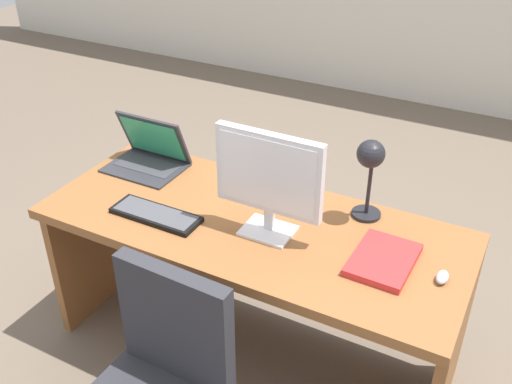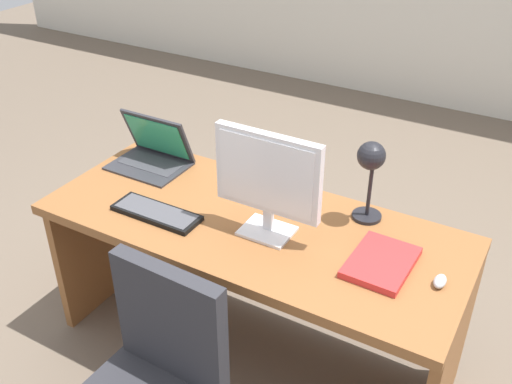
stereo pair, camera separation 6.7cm
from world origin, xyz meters
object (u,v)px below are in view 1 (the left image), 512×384
mouse (442,277)px  book (383,260)px  desk_lamp (370,164)px  laptop (150,151)px  keyboard (156,215)px  desk (257,254)px  monitor (269,177)px

mouse → book: (-0.21, 0.00, -0.00)m
desk_lamp → book: size_ratio=1.19×
desk_lamp → laptop: bearing=-178.0°
laptop → desk_lamp: bearing=2.0°
desk_lamp → book: desk_lamp is taller
keyboard → book: (0.91, 0.14, 0.00)m
laptop → keyboard: bearing=-51.1°
mouse → book: 0.21m
desk_lamp → keyboard: bearing=-152.8°
laptop → desk: bearing=-13.3°
keyboard → desk: bearing=28.9°
book → desk_lamp: bearing=122.7°
laptop → desk_lamp: desk_lamp is taller
laptop → mouse: bearing=-8.5°
desk → book: 0.59m
desk → mouse: bearing=-4.2°
monitor → keyboard: (-0.45, -0.12, -0.24)m
desk → laptop: size_ratio=4.99×
mouse → desk: bearing=175.8°
monitor → keyboard: bearing=-165.3°
desk → laptop: bearing=166.7°
monitor → mouse: 0.71m
mouse → book: mouse is taller
desk → keyboard: 0.46m
book → monitor: bearing=-176.7°
monitor → laptop: 0.79m
desk_lamp → book: (0.16, -0.24, -0.24)m
monitor → desk_lamp: bearing=41.8°
mouse → desk_lamp: 0.50m
desk_lamp → monitor: bearing=-138.2°
desk → keyboard: keyboard is taller
laptop → mouse: (1.41, -0.21, -0.06)m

